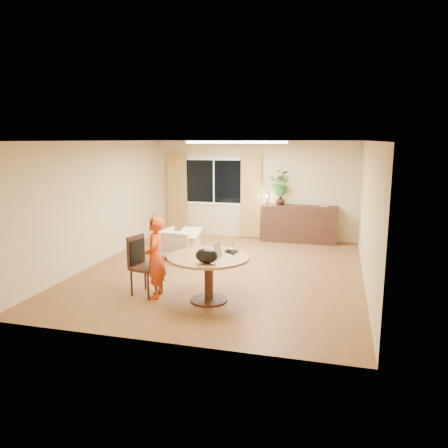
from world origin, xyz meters
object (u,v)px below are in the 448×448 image
object	(u,v)px
child	(155,258)
sideboard	(299,224)
dining_chair	(146,266)
armchair	(180,243)
dining_table	(209,266)

from	to	relation	value
child	sideboard	size ratio (longest dim) A/B	0.72
dining_chair	child	xyz separation A→B (m)	(0.21, -0.08, 0.18)
child	armchair	size ratio (longest dim) A/B	1.89
dining_table	armchair	distance (m)	2.81
dining_chair	armchair	distance (m)	2.42
child	armchair	world-z (taller)	child
dining_chair	sideboard	xyz separation A→B (m)	(2.17, 4.63, -0.03)
dining_table	sideboard	size ratio (longest dim) A/B	0.71
dining_chair	armchair	size ratio (longest dim) A/B	1.40
armchair	sideboard	distance (m)	3.32
dining_chair	child	world-z (taller)	child
dining_table	child	bearing A→B (deg)	-176.21
sideboard	armchair	bearing A→B (deg)	-137.66
dining_chair	sideboard	world-z (taller)	dining_chair
dining_table	sideboard	world-z (taller)	sideboard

